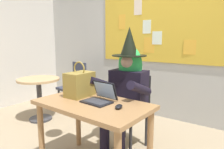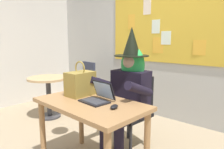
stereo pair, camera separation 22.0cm
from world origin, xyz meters
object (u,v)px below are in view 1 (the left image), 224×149
object	(u,v)px
desk_main	(93,113)
handbag	(80,84)
computer_mouse	(119,107)
side_table_round	(39,90)
person_costumed	(126,85)
chair_at_desk	(131,107)
chair_spare_by_window	(75,84)
laptop	(100,97)

from	to	relation	value
desk_main	handbag	size ratio (longest dim) A/B	3.03
computer_mouse	handbag	bearing A→B (deg)	153.67
computer_mouse	side_table_round	bearing A→B (deg)	148.16
person_costumed	handbag	world-z (taller)	person_costumed
handbag	side_table_round	size ratio (longest dim) A/B	0.54
person_costumed	handbag	distance (m)	0.56
desk_main	chair_at_desk	world-z (taller)	chair_at_desk
person_costumed	side_table_round	bearing A→B (deg)	-91.74
computer_mouse	side_table_round	xyz separation A→B (m)	(-1.91, 0.52, -0.22)
person_costumed	computer_mouse	size ratio (longest dim) A/B	14.13
side_table_round	chair_spare_by_window	distance (m)	0.72
chair_at_desk	handbag	size ratio (longest dim) A/B	2.36
desk_main	person_costumed	size ratio (longest dim) A/B	0.78
side_table_round	chair_spare_by_window	world-z (taller)	chair_spare_by_window
computer_mouse	chair_spare_by_window	bearing A→B (deg)	129.09
desk_main	computer_mouse	xyz separation A→B (m)	(0.31, 0.00, 0.13)
handbag	side_table_round	world-z (taller)	handbag
computer_mouse	side_table_round	world-z (taller)	computer_mouse
laptop	side_table_round	world-z (taller)	laptop
chair_at_desk	computer_mouse	distance (m)	0.77
computer_mouse	chair_spare_by_window	world-z (taller)	chair_spare_by_window
chair_spare_by_window	handbag	bearing A→B (deg)	56.41
chair_at_desk	computer_mouse	bearing A→B (deg)	26.09
desk_main	chair_spare_by_window	bearing A→B (deg)	140.55
chair_at_desk	side_table_round	bearing A→B (deg)	-79.15
chair_at_desk	computer_mouse	world-z (taller)	chair_at_desk
person_costumed	laptop	bearing A→B (deg)	-3.31
chair_at_desk	laptop	bearing A→B (deg)	4.76
chair_at_desk	laptop	size ratio (longest dim) A/B	2.95
computer_mouse	chair_spare_by_window	xyz separation A→B (m)	(-1.80, 1.23, -0.23)
computer_mouse	laptop	bearing A→B (deg)	150.40
person_costumed	chair_spare_by_window	bearing A→B (deg)	-116.61
laptop	side_table_round	size ratio (longest dim) A/B	0.43
side_table_round	handbag	bearing A→B (deg)	-17.47
desk_main	chair_at_desk	bearing A→B (deg)	86.10
person_costumed	chair_spare_by_window	xyz separation A→B (m)	(-1.53, 0.66, -0.29)
chair_at_desk	handbag	bearing A→B (deg)	-22.83
laptop	side_table_round	bearing A→B (deg)	169.35
laptop	chair_spare_by_window	bearing A→B (deg)	147.70
person_costumed	computer_mouse	xyz separation A→B (m)	(0.26, -0.56, -0.06)
laptop	chair_spare_by_window	xyz separation A→B (m)	(-1.53, 1.16, -0.26)
laptop	handbag	world-z (taller)	handbag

